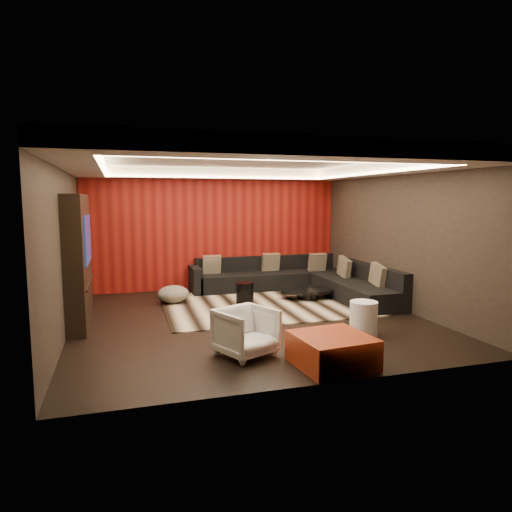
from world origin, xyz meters
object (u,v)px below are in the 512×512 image
object	(u,v)px
drum_stool	(245,293)
white_side_table	(364,318)
coffee_table	(308,294)
armchair	(246,332)
sectional_sofa	(300,282)
orange_ottoman	(332,351)

from	to	relation	value
drum_stool	white_side_table	size ratio (longest dim) A/B	0.79
coffee_table	armchair	world-z (taller)	armchair
armchair	sectional_sofa	size ratio (longest dim) A/B	0.20
white_side_table	armchair	xyz separation A→B (m)	(-2.01, -0.37, 0.06)
coffee_table	armchair	distance (m)	3.71
coffee_table	sectional_sofa	xyz separation A→B (m)	(0.11, 0.68, 0.14)
orange_ottoman	armchair	world-z (taller)	armchair
orange_ottoman	armchair	xyz separation A→B (m)	(-0.95, 0.70, 0.13)
armchair	drum_stool	bearing A→B (deg)	51.03
coffee_table	orange_ottoman	bearing A→B (deg)	-108.64
coffee_table	sectional_sofa	distance (m)	0.70
orange_ottoman	armchair	size ratio (longest dim) A/B	1.26
drum_stool	white_side_table	world-z (taller)	white_side_table
drum_stool	white_side_table	bearing A→B (deg)	-64.97
sectional_sofa	white_side_table	bearing A→B (deg)	-95.01
coffee_table	drum_stool	xyz separation A→B (m)	(-1.39, -0.03, 0.11)
armchair	sectional_sofa	xyz separation A→B (m)	(2.30, 3.67, -0.06)
white_side_table	orange_ottoman	xyz separation A→B (m)	(-1.06, -1.07, -0.07)
white_side_table	armchair	distance (m)	2.04
armchair	sectional_sofa	bearing A→B (deg)	34.02
drum_stool	orange_ottoman	xyz separation A→B (m)	(0.15, -3.66, -0.03)
white_side_table	orange_ottoman	bearing A→B (deg)	-134.88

